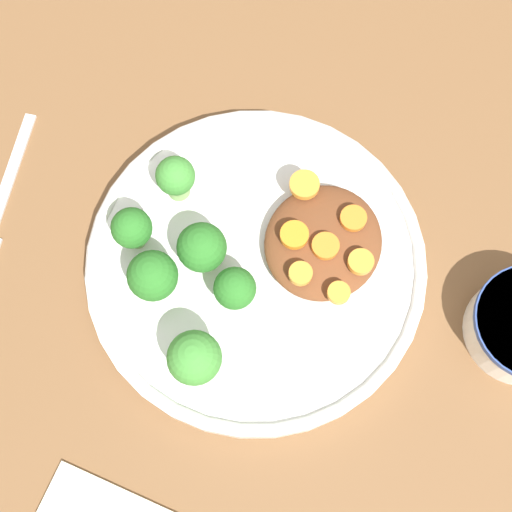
% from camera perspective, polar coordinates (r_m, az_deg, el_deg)
% --- Properties ---
extents(ground_plane, '(4.00, 4.00, 0.00)m').
position_cam_1_polar(ground_plane, '(0.62, 0.00, -1.04)').
color(ground_plane, brown).
extents(plate, '(0.29, 0.29, 0.03)m').
position_cam_1_polar(plate, '(0.60, 0.00, -0.65)').
color(plate, silver).
rests_on(plate, ground_plane).
extents(stew_mound, '(0.10, 0.10, 0.02)m').
position_cam_1_polar(stew_mound, '(0.59, 5.39, 1.12)').
color(stew_mound, brown).
rests_on(stew_mound, plate).
extents(broccoli_floret_0, '(0.03, 0.03, 0.05)m').
position_cam_1_polar(broccoli_floret_0, '(0.56, -1.34, -2.83)').
color(broccoli_floret_0, '#759E51').
rests_on(broccoli_floret_0, plate).
extents(broccoli_floret_1, '(0.04, 0.04, 0.06)m').
position_cam_1_polar(broccoli_floret_1, '(0.54, -4.55, -8.36)').
color(broccoli_floret_1, '#7FA85B').
rests_on(broccoli_floret_1, plate).
extents(broccoli_floret_2, '(0.03, 0.03, 0.05)m').
position_cam_1_polar(broccoli_floret_2, '(0.60, -6.43, 6.25)').
color(broccoli_floret_2, '#7FA85B').
rests_on(broccoli_floret_2, plate).
extents(broccoli_floret_3, '(0.04, 0.04, 0.05)m').
position_cam_1_polar(broccoli_floret_3, '(0.57, -4.35, 0.63)').
color(broccoli_floret_3, '#759E51').
rests_on(broccoli_floret_3, plate).
extents(broccoli_floret_4, '(0.04, 0.04, 0.06)m').
position_cam_1_polar(broccoli_floret_4, '(0.56, -8.24, -1.65)').
color(broccoli_floret_4, '#759E51').
rests_on(broccoli_floret_4, plate).
extents(broccoli_floret_5, '(0.03, 0.03, 0.05)m').
position_cam_1_polar(broccoli_floret_5, '(0.58, -9.89, 2.16)').
color(broccoli_floret_5, '#7FA85B').
rests_on(broccoli_floret_5, plate).
extents(carrot_slice_0, '(0.02, 0.02, 0.01)m').
position_cam_1_polar(carrot_slice_0, '(0.57, 8.37, -0.47)').
color(carrot_slice_0, orange).
rests_on(carrot_slice_0, stew_mound).
extents(carrot_slice_1, '(0.02, 0.02, 0.01)m').
position_cam_1_polar(carrot_slice_1, '(0.57, 3.74, -1.11)').
color(carrot_slice_1, orange).
rests_on(carrot_slice_1, stew_mound).
extents(carrot_slice_2, '(0.03, 0.03, 0.01)m').
position_cam_1_polar(carrot_slice_2, '(0.59, 3.90, 5.72)').
color(carrot_slice_2, orange).
rests_on(carrot_slice_2, stew_mound).
extents(carrot_slice_3, '(0.02, 0.02, 0.01)m').
position_cam_1_polar(carrot_slice_3, '(0.59, 7.79, 3.01)').
color(carrot_slice_3, orange).
rests_on(carrot_slice_3, stew_mound).
extents(carrot_slice_4, '(0.02, 0.02, 0.01)m').
position_cam_1_polar(carrot_slice_4, '(0.58, 3.08, 1.70)').
color(carrot_slice_4, orange).
rests_on(carrot_slice_4, stew_mound).
extents(carrot_slice_5, '(0.02, 0.02, 0.01)m').
position_cam_1_polar(carrot_slice_5, '(0.57, 5.57, 0.80)').
color(carrot_slice_5, orange).
rests_on(carrot_slice_5, stew_mound).
extents(carrot_slice_6, '(0.02, 0.02, 0.01)m').
position_cam_1_polar(carrot_slice_6, '(0.57, 6.84, -2.52)').
color(carrot_slice_6, orange).
rests_on(carrot_slice_6, stew_mound).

